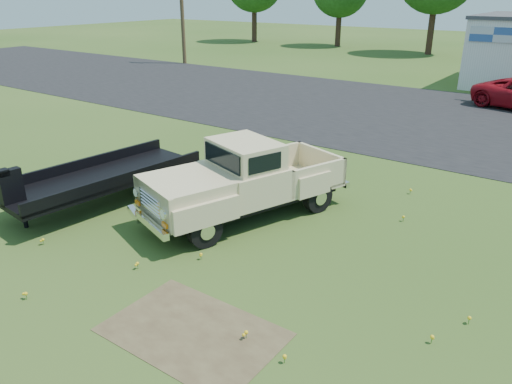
% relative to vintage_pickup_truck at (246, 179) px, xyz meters
% --- Properties ---
extents(ground, '(140.00, 140.00, 0.00)m').
position_rel_vintage_pickup_truck_xyz_m(ground, '(0.62, -1.40, -1.02)').
color(ground, '#2D4C18').
rests_on(ground, ground).
extents(asphalt_lot, '(90.00, 14.00, 0.02)m').
position_rel_vintage_pickup_truck_xyz_m(asphalt_lot, '(0.62, 13.60, -1.02)').
color(asphalt_lot, black).
rests_on(asphalt_lot, ground).
extents(dirt_patch_a, '(3.00, 2.00, 0.01)m').
position_rel_vintage_pickup_truck_xyz_m(dirt_patch_a, '(2.12, -4.40, -1.02)').
color(dirt_patch_a, '#493A27').
rests_on(dirt_patch_a, ground).
extents(dirt_patch_b, '(2.20, 1.60, 0.01)m').
position_rel_vintage_pickup_truck_xyz_m(dirt_patch_b, '(-1.38, 2.10, -1.02)').
color(dirt_patch_b, '#493A27').
rests_on(dirt_patch_b, ground).
extents(utility_pole_west, '(1.60, 0.30, 9.00)m').
position_rel_vintage_pickup_truck_xyz_m(utility_pole_west, '(-21.38, 20.60, 3.58)').
color(utility_pole_west, '#473421').
rests_on(utility_pole_west, ground).
extents(vintage_pickup_truck, '(3.93, 6.02, 2.04)m').
position_rel_vintage_pickup_truck_xyz_m(vintage_pickup_truck, '(0.00, 0.00, 0.00)').
color(vintage_pickup_truck, '#D0C28B').
rests_on(vintage_pickup_truck, ground).
extents(flatbed_trailer, '(2.63, 6.12, 1.62)m').
position_rel_vintage_pickup_truck_xyz_m(flatbed_trailer, '(-3.80, -1.51, -0.21)').
color(flatbed_trailer, black).
rests_on(flatbed_trailer, ground).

